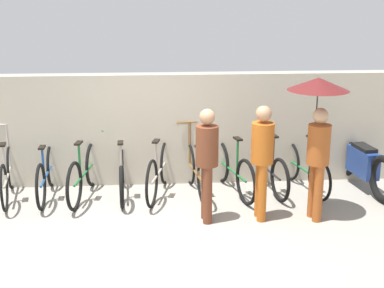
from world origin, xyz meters
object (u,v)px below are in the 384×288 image
(parked_bicycle_3, at_px, (122,174))
(pedestrian_center, at_px, (262,154))
(parked_bicycle_6, at_px, (232,170))
(motorcycle, at_px, (363,164))
(parked_bicycle_7, at_px, (268,169))
(parked_bicycle_0, at_px, (7,175))
(parked_bicycle_5, at_px, (196,172))
(pedestrian_leading, at_px, (207,157))
(parked_bicycle_1, at_px, (46,174))
(parked_bicycle_4, at_px, (159,171))
(pedestrian_trailing, at_px, (318,115))
(parked_bicycle_8, at_px, (304,168))
(parked_bicycle_2, at_px, (84,173))

(parked_bicycle_3, height_order, pedestrian_center, pedestrian_center)
(parked_bicycle_6, xyz_separation_m, motorcycle, (2.19, 0.03, 0.04))
(parked_bicycle_7, xyz_separation_m, pedestrian_center, (-0.35, -1.12, 0.61))
(parked_bicycle_0, distance_m, parked_bicycle_3, 1.80)
(parked_bicycle_5, height_order, pedestrian_leading, pedestrian_leading)
(parked_bicycle_1, relative_size, parked_bicycle_5, 1.06)
(parked_bicycle_4, relative_size, motorcycle, 0.88)
(parked_bicycle_0, xyz_separation_m, parked_bicycle_1, (0.60, 0.03, -0.01))
(parked_bicycle_3, bearing_deg, pedestrian_trailing, -113.86)
(parked_bicycle_5, distance_m, pedestrian_center, 1.49)
(parked_bicycle_6, distance_m, parked_bicycle_7, 0.60)
(parked_bicycle_5, height_order, parked_bicycle_6, parked_bicycle_5)
(parked_bicycle_0, relative_size, parked_bicycle_3, 0.98)
(parked_bicycle_8, height_order, motorcycle, parked_bicycle_8)
(parked_bicycle_1, xyz_separation_m, pedestrian_leading, (2.46, -1.11, 0.59))
(pedestrian_center, bearing_deg, parked_bicycle_4, 142.49)
(parked_bicycle_2, relative_size, pedestrian_trailing, 0.88)
(parked_bicycle_7, relative_size, pedestrian_leading, 1.01)
(pedestrian_center, bearing_deg, parked_bicycle_2, 157.58)
(parked_bicycle_7, relative_size, pedestrian_trailing, 0.81)
(parked_bicycle_0, height_order, parked_bicycle_2, parked_bicycle_0)
(parked_bicycle_8, bearing_deg, parked_bicycle_1, 77.56)
(pedestrian_leading, height_order, pedestrian_trailing, pedestrian_trailing)
(parked_bicycle_5, xyz_separation_m, parked_bicycle_8, (1.80, 0.07, -0.01))
(parked_bicycle_0, relative_size, parked_bicycle_1, 0.98)
(parked_bicycle_0, bearing_deg, parked_bicycle_6, -98.40)
(parked_bicycle_7, bearing_deg, pedestrian_leading, 125.05)
(pedestrian_trailing, relative_size, motorcycle, 1.01)
(parked_bicycle_7, xyz_separation_m, motorcycle, (1.59, -0.01, 0.05))
(parked_bicycle_1, bearing_deg, parked_bicycle_3, -91.05)
(parked_bicycle_2, xyz_separation_m, parked_bicycle_4, (1.20, 0.03, 0.00))
(motorcycle, bearing_deg, parked_bicycle_4, 82.61)
(parked_bicycle_4, xyz_separation_m, motorcycle, (3.38, 0.03, 0.02))
(pedestrian_trailing, bearing_deg, motorcycle, 35.28)
(parked_bicycle_1, bearing_deg, parked_bicycle_7, -91.33)
(parked_bicycle_6, relative_size, pedestrian_leading, 1.08)
(parked_bicycle_2, bearing_deg, parked_bicycle_7, -80.29)
(parked_bicycle_5, height_order, motorcycle, parked_bicycle_5)
(parked_bicycle_6, distance_m, pedestrian_trailing, 1.88)
(pedestrian_leading, bearing_deg, motorcycle, 19.15)
(parked_bicycle_2, relative_size, parked_bicycle_3, 1.04)
(pedestrian_center, xyz_separation_m, motorcycle, (1.94, 1.12, -0.56))
(parked_bicycle_3, relative_size, pedestrian_trailing, 0.85)
(parked_bicycle_1, xyz_separation_m, parked_bicycle_8, (4.19, 0.04, -0.01))
(parked_bicycle_1, height_order, parked_bicycle_4, parked_bicycle_4)
(parked_bicycle_0, distance_m, parked_bicycle_7, 4.19)
(parked_bicycle_6, bearing_deg, parked_bicycle_7, -100.90)
(parked_bicycle_0, distance_m, pedestrian_trailing, 4.87)
(parked_bicycle_0, height_order, pedestrian_center, pedestrian_center)
(parked_bicycle_7, relative_size, motorcycle, 0.82)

